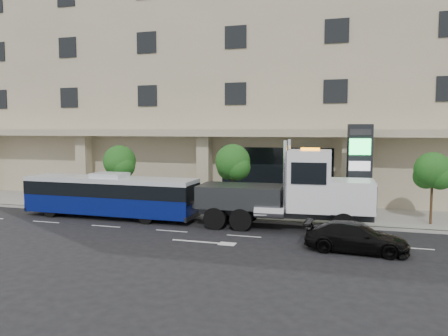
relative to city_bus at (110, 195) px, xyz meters
The scene contains 11 objects.
ground 9.16m from the city_bus, ahead, with size 120.00×120.00×0.00m, color black.
sidewalk 10.08m from the city_bus, 25.49° to the left, with size 120.00×6.00×0.15m, color gray.
curb 9.21m from the city_bus, ahead, with size 120.00×0.30×0.15m, color gray.
convention_center 19.27m from the city_bus, 58.51° to the left, with size 60.00×17.60×20.00m.
tree_left 3.48m from the city_bus, 108.31° to the left, with size 2.27×2.20×4.22m.
tree_mid 7.83m from the city_bus, 22.31° to the left, with size 2.28×2.20×4.38m.
tree_right 18.84m from the city_bus, ahead, with size 2.10×2.00×4.04m.
city_bus is the anchor object (origin of this frame).
tow_truck 11.13m from the city_bus, ahead, with size 10.73×3.09×4.88m.
black_sedan 14.92m from the city_bus, 13.67° to the right, with size 1.84×4.51×1.31m, color black.
signage_pylon 15.07m from the city_bus, 12.35° to the left, with size 1.46×0.79×5.59m.
Camera 1 is at (5.24, -22.76, 5.44)m, focal length 35.00 mm.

